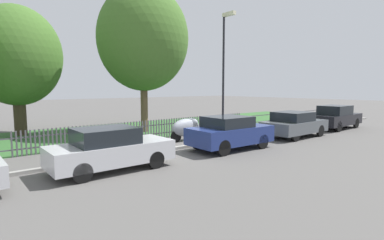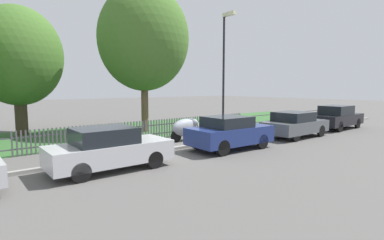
% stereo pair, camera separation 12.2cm
% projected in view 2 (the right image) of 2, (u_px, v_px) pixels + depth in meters
% --- Properties ---
extents(ground_plane, '(120.00, 120.00, 0.00)m').
position_uv_depth(ground_plane, '(189.00, 148.00, 13.33)').
color(ground_plane, '#565451').
extents(kerb_stone, '(38.71, 0.20, 0.12)m').
position_uv_depth(kerb_stone, '(188.00, 146.00, 13.40)').
color(kerb_stone, gray).
rests_on(kerb_stone, ground).
extents(grass_strip, '(38.71, 7.51, 0.01)m').
position_uv_depth(grass_strip, '(123.00, 131.00, 18.46)').
color(grass_strip, '#33602D').
rests_on(grass_strip, ground).
extents(park_fence, '(38.71, 0.05, 1.02)m').
position_uv_depth(park_fence, '(155.00, 129.00, 15.50)').
color(park_fence, '#4C4C51').
rests_on(park_fence, ground).
extents(parked_car_black_saloon, '(3.93, 1.68, 1.40)m').
position_uv_depth(parked_car_black_saloon, '(109.00, 149.00, 9.70)').
color(parked_car_black_saloon, '#BCBCC1').
rests_on(parked_car_black_saloon, ground).
extents(parked_car_navy_estate, '(3.82, 1.90, 1.44)m').
position_uv_depth(parked_car_navy_estate, '(230.00, 132.00, 12.97)').
color(parked_car_navy_estate, navy).
rests_on(parked_car_navy_estate, ground).
extents(parked_car_red_compact, '(3.90, 1.81, 1.38)m').
position_uv_depth(parked_car_red_compact, '(295.00, 124.00, 16.15)').
color(parked_car_red_compact, '#51565B').
rests_on(parked_car_red_compact, ground).
extents(parked_car_white_van, '(4.28, 1.75, 1.52)m').
position_uv_depth(parked_car_white_van, '(337.00, 117.00, 19.31)').
color(parked_car_white_van, black).
rests_on(parked_car_white_van, ground).
extents(covered_motorcycle, '(1.91, 0.82, 1.12)m').
position_uv_depth(covered_motorcycle, '(187.00, 127.00, 15.09)').
color(covered_motorcycle, black).
rests_on(covered_motorcycle, ground).
extents(tree_behind_motorcycle, '(4.75, 4.75, 7.14)m').
position_uv_depth(tree_behind_motorcycle, '(18.00, 56.00, 16.49)').
color(tree_behind_motorcycle, '#473828').
rests_on(tree_behind_motorcycle, ground).
extents(tree_mid_park, '(5.34, 5.34, 8.62)m').
position_uv_depth(tree_mid_park, '(144.00, 39.00, 17.64)').
color(tree_mid_park, brown).
rests_on(tree_mid_park, ground).
extents(street_lamp, '(0.20, 0.79, 6.40)m').
position_uv_depth(street_lamp, '(225.00, 62.00, 15.27)').
color(street_lamp, black).
rests_on(street_lamp, ground).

